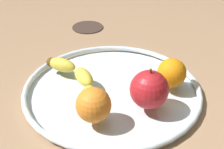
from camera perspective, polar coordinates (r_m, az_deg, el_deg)
The scene contains 7 objects.
ground_plane at distance 71.35cm, azimuth 0.00°, elevation -4.60°, with size 166.50×166.50×4.00cm, color #9F7A5A.
fruit_bowl at distance 69.62cm, azimuth 0.00°, elevation -2.69°, with size 38.88×38.88×1.80cm.
banana at distance 69.39cm, azimuth -6.51°, elevation -0.60°, with size 20.53×11.01×3.17cm.
apple at distance 61.87cm, azimuth 6.69°, elevation -2.69°, with size 7.67×7.67×8.47cm.
orange_back_left at distance 68.96cm, azimuth 10.67°, elevation 0.31°, with size 6.28×6.28×6.28cm, color orange.
orange_center at distance 58.47cm, azimuth -3.35°, elevation -5.48°, with size 6.69×6.69×6.69cm, color orange.
ambient_coaster at distance 100.44cm, azimuth -4.40°, elevation 8.53°, with size 9.62×9.62×0.60cm, color #3C2B25.
Camera 1 is at (-55.84, 10.30, 41.21)cm, focal length 50.91 mm.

